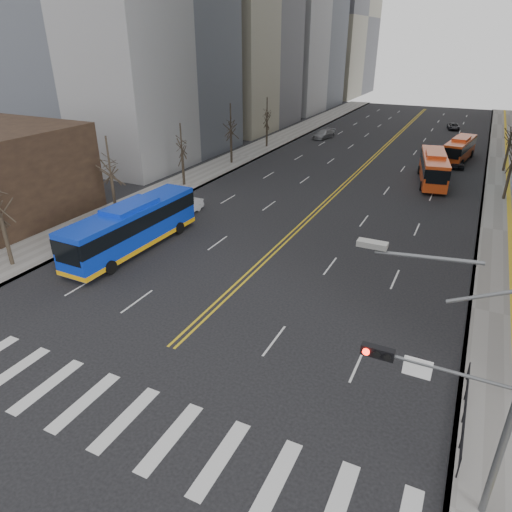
% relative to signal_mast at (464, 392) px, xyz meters
% --- Properties ---
extents(ground, '(220.00, 220.00, 0.00)m').
position_rel_signal_mast_xyz_m(ground, '(-13.77, -2.00, -4.86)').
color(ground, black).
extents(sidewalk_left, '(5.00, 130.00, 0.15)m').
position_rel_signal_mast_xyz_m(sidewalk_left, '(-30.27, 43.00, -4.78)').
color(sidewalk_left, gray).
rests_on(sidewalk_left, ground).
extents(crosswalk, '(26.70, 4.00, 0.01)m').
position_rel_signal_mast_xyz_m(crosswalk, '(-13.77, -2.00, -4.85)').
color(crosswalk, silver).
rests_on(crosswalk, ground).
extents(centerline, '(0.55, 100.00, 0.01)m').
position_rel_signal_mast_xyz_m(centerline, '(-13.77, 53.00, -4.85)').
color(centerline, gold).
rests_on(centerline, ground).
extents(signal_mast, '(5.37, 0.37, 9.39)m').
position_rel_signal_mast_xyz_m(signal_mast, '(0.00, 0.00, 0.00)').
color(signal_mast, slate).
rests_on(signal_mast, ground).
extents(pedestrian_railing, '(0.06, 6.06, 1.02)m').
position_rel_signal_mast_xyz_m(pedestrian_railing, '(0.53, 4.00, -4.03)').
color(pedestrian_railing, black).
rests_on(pedestrian_railing, sidewalk_right).
extents(street_trees, '(35.20, 47.20, 7.60)m').
position_rel_signal_mast_xyz_m(street_trees, '(-20.94, 32.55, 0.02)').
color(street_trees, '#2B221A').
rests_on(street_trees, ground).
extents(blue_bus, '(3.11, 12.78, 3.69)m').
position_rel_signal_mast_xyz_m(blue_bus, '(-23.72, 12.25, -2.92)').
color(blue_bus, '#0D34CC').
rests_on(blue_bus, ground).
extents(red_bus_near, '(4.30, 11.08, 3.44)m').
position_rel_signal_mast_xyz_m(red_bus_near, '(-5.14, 41.28, -2.94)').
color(red_bus_near, '#DB4517').
rests_on(red_bus_near, ground).
extents(red_bus_far, '(3.60, 10.03, 3.15)m').
position_rel_signal_mast_xyz_m(red_bus_far, '(-3.22, 53.39, -3.10)').
color(red_bus_far, '#DB4517').
rests_on(red_bus_far, ground).
extents(car_white, '(1.52, 4.28, 1.41)m').
position_rel_signal_mast_xyz_m(car_white, '(-24.50, 20.39, -4.15)').
color(car_white, white).
rests_on(car_white, ground).
extents(car_dark_mid, '(2.79, 4.20, 1.33)m').
position_rel_signal_mast_xyz_m(car_dark_mid, '(-3.38, 49.82, -4.19)').
color(car_dark_mid, black).
rests_on(car_dark_mid, ground).
extents(car_silver, '(3.06, 5.07, 1.38)m').
position_rel_signal_mast_xyz_m(car_silver, '(-24.14, 60.16, -4.17)').
color(car_silver, '#9B9BA0').
rests_on(car_silver, ground).
extents(car_dark_far, '(2.56, 4.27, 1.11)m').
position_rel_signal_mast_xyz_m(car_dark_far, '(-5.76, 77.76, -4.30)').
color(car_dark_far, black).
rests_on(car_dark_far, ground).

